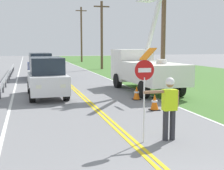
# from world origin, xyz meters

# --- Properties ---
(grass_verge_right) EXTENTS (16.00, 110.00, 0.01)m
(grass_verge_right) POSITION_xyz_m (11.60, 20.00, 0.00)
(grass_verge_right) COLOR #477533
(grass_verge_right) RESTS_ON ground
(centerline_yellow_left) EXTENTS (0.11, 110.00, 0.01)m
(centerline_yellow_left) POSITION_xyz_m (-0.09, 20.00, 0.01)
(centerline_yellow_left) COLOR yellow
(centerline_yellow_left) RESTS_ON ground
(centerline_yellow_right) EXTENTS (0.11, 110.00, 0.01)m
(centerline_yellow_right) POSITION_xyz_m (0.09, 20.00, 0.01)
(centerline_yellow_right) COLOR yellow
(centerline_yellow_right) RESTS_ON ground
(edge_line_right) EXTENTS (0.12, 110.00, 0.01)m
(edge_line_right) POSITION_xyz_m (3.60, 20.00, 0.01)
(edge_line_right) COLOR silver
(edge_line_right) RESTS_ON ground
(edge_line_left) EXTENTS (0.12, 110.00, 0.01)m
(edge_line_left) POSITION_xyz_m (-3.60, 20.00, 0.01)
(edge_line_left) COLOR silver
(edge_line_left) RESTS_ON ground
(flagger_worker) EXTENTS (1.09, 0.25, 1.83)m
(flagger_worker) POSITION_xyz_m (1.07, 4.27, 1.05)
(flagger_worker) COLOR #2D2D33
(flagger_worker) RESTS_ON ground
(stop_sign_paddle) EXTENTS (0.56, 0.04, 2.33)m
(stop_sign_paddle) POSITION_xyz_m (0.30, 4.27, 1.71)
(stop_sign_paddle) COLOR silver
(stop_sign_paddle) RESTS_ON ground
(utility_bucket_truck) EXTENTS (2.67, 6.88, 6.03)m
(utility_bucket_truck) POSITION_xyz_m (3.90, 13.62, 1.43)
(utility_bucket_truck) COLOR white
(utility_bucket_truck) RESTS_ON ground
(oncoming_suv_nearest) EXTENTS (1.99, 4.64, 2.10)m
(oncoming_suv_nearest) POSITION_xyz_m (-1.83, 12.91, 1.06)
(oncoming_suv_nearest) COLOR silver
(oncoming_suv_nearest) RESTS_ON ground
(oncoming_suv_second) EXTENTS (2.04, 4.66, 2.10)m
(oncoming_suv_second) POSITION_xyz_m (-1.76, 22.23, 1.06)
(oncoming_suv_second) COLOR navy
(oncoming_suv_second) RESTS_ON ground
(utility_pole_near) EXTENTS (1.80, 0.28, 8.49)m
(utility_pole_near) POSITION_xyz_m (5.38, 14.08, 4.43)
(utility_pole_near) COLOR brown
(utility_pole_near) RESTS_ON ground
(utility_pole_mid) EXTENTS (1.80, 0.28, 7.66)m
(utility_pole_mid) POSITION_xyz_m (5.55, 30.95, 4.01)
(utility_pole_mid) COLOR brown
(utility_pole_mid) RESTS_ON ground
(utility_pole_far) EXTENTS (1.80, 0.28, 8.90)m
(utility_pole_far) POSITION_xyz_m (6.02, 47.11, 4.64)
(utility_pole_far) COLOR brown
(utility_pole_far) RESTS_ON ground
(traffic_cone_lead) EXTENTS (0.40, 0.40, 0.70)m
(traffic_cone_lead) POSITION_xyz_m (2.34, 8.23, 0.34)
(traffic_cone_lead) COLOR orange
(traffic_cone_lead) RESTS_ON ground
(traffic_cone_mid) EXTENTS (0.40, 0.40, 0.70)m
(traffic_cone_mid) POSITION_xyz_m (2.47, 10.83, 0.34)
(traffic_cone_mid) COLOR orange
(traffic_cone_mid) RESTS_ON ground
(guardrail_left_shoulder) EXTENTS (0.10, 32.00, 0.71)m
(guardrail_left_shoulder) POSITION_xyz_m (-4.20, 16.27, 0.52)
(guardrail_left_shoulder) COLOR #9EA0A3
(guardrail_left_shoulder) RESTS_ON ground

